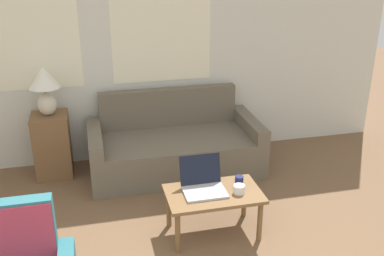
{
  "coord_description": "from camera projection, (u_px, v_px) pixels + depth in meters",
  "views": [
    {
      "loc": [
        -0.2,
        -1.46,
        2.33
      ],
      "look_at": [
        0.7,
        2.3,
        0.75
      ],
      "focal_mm": 42.0,
      "sensor_mm": 36.0,
      "label": 1
    }
  ],
  "objects": [
    {
      "name": "cup_yellow",
      "position": [
        239.0,
        189.0,
        3.75
      ],
      "size": [
        0.1,
        0.1,
        0.07
      ],
      "color": "white",
      "rests_on": "coffee_table"
    },
    {
      "name": "side_table",
      "position": [
        52.0,
        145.0,
        4.8
      ],
      "size": [
        0.37,
        0.37,
        0.69
      ],
      "color": "brown",
      "rests_on": "ground_plane"
    },
    {
      "name": "table_lamp",
      "position": [
        45.0,
        85.0,
        4.55
      ],
      "size": [
        0.32,
        0.32,
        0.51
      ],
      "color": "beige",
      "rests_on": "side_table"
    },
    {
      "name": "coffee_table",
      "position": [
        213.0,
        198.0,
        3.79
      ],
      "size": [
        0.8,
        0.48,
        0.4
      ],
      "color": "brown",
      "rests_on": "ground_plane"
    },
    {
      "name": "cup_navy",
      "position": [
        239.0,
        181.0,
        3.85
      ],
      "size": [
        0.07,
        0.07,
        0.09
      ],
      "color": "#191E4C",
      "rests_on": "coffee_table"
    },
    {
      "name": "laptop",
      "position": [
        203.0,
        183.0,
        3.79
      ],
      "size": [
        0.35,
        0.33,
        0.27
      ],
      "color": "#B7B7BC",
      "rests_on": "coffee_table"
    },
    {
      "name": "couch",
      "position": [
        174.0,
        147.0,
        4.97
      ],
      "size": [
        1.84,
        0.88,
        0.84
      ],
      "color": "#665B4C",
      "rests_on": "ground_plane"
    },
    {
      "name": "wall_back",
      "position": [
        104.0,
        47.0,
        4.84
      ],
      "size": [
        6.69,
        0.06,
        2.6
      ],
      "color": "silver",
      "rests_on": "ground_plane"
    }
  ]
}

